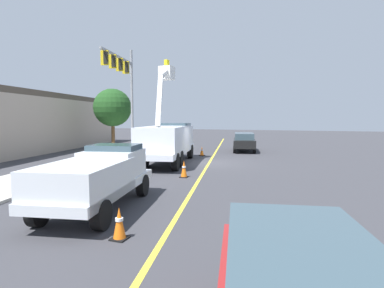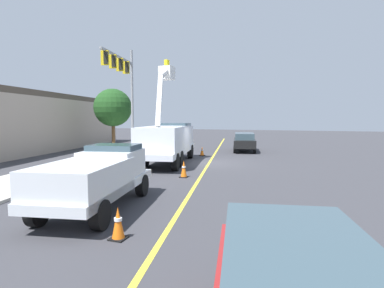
{
  "view_description": "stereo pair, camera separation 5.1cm",
  "coord_description": "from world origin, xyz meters",
  "px_view_note": "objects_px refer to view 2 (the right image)",
  "views": [
    {
      "loc": [
        -19.61,
        -5.93,
        3.05
      ],
      "look_at": [
        -1.46,
        0.71,
        1.4
      ],
      "focal_mm": 28.22,
      "sensor_mm": 36.0,
      "label": 1
    },
    {
      "loc": [
        -19.59,
        -5.98,
        3.05
      ],
      "look_at": [
        -1.46,
        0.71,
        1.4
      ],
      "focal_mm": 28.22,
      "sensor_mm": 36.0,
      "label": 2
    }
  ],
  "objects_px": {
    "service_pickup_truck": "(97,176)",
    "traffic_signal_mast": "(124,79)",
    "utility_bucket_truck": "(168,140)",
    "traffic_cone_mid_rear": "(202,151)",
    "traffic_cone_leading": "(118,223)",
    "traffic_cone_mid_front": "(184,169)",
    "passing_minivan": "(244,141)"
  },
  "relations": [
    {
      "from": "passing_minivan",
      "to": "traffic_cone_mid_front",
      "type": "height_order",
      "value": "passing_minivan"
    },
    {
      "from": "service_pickup_truck",
      "to": "traffic_signal_mast",
      "type": "height_order",
      "value": "traffic_signal_mast"
    },
    {
      "from": "utility_bucket_truck",
      "to": "traffic_cone_mid_front",
      "type": "distance_m",
      "value": 5.28
    },
    {
      "from": "traffic_cone_mid_front",
      "to": "traffic_cone_mid_rear",
      "type": "height_order",
      "value": "traffic_cone_mid_front"
    },
    {
      "from": "traffic_cone_mid_front",
      "to": "traffic_cone_mid_rear",
      "type": "distance_m",
      "value": 9.1
    },
    {
      "from": "utility_bucket_truck",
      "to": "traffic_signal_mast",
      "type": "bearing_deg",
      "value": 62.88
    },
    {
      "from": "traffic_cone_leading",
      "to": "traffic_signal_mast",
      "type": "xyz_separation_m",
      "value": [
        14.89,
        9.37,
        5.77
      ]
    },
    {
      "from": "utility_bucket_truck",
      "to": "passing_minivan",
      "type": "relative_size",
      "value": 1.68
    },
    {
      "from": "service_pickup_truck",
      "to": "utility_bucket_truck",
      "type": "bearing_deg",
      "value": 11.85
    },
    {
      "from": "utility_bucket_truck",
      "to": "service_pickup_truck",
      "type": "bearing_deg",
      "value": -168.15
    },
    {
      "from": "utility_bucket_truck",
      "to": "service_pickup_truck",
      "type": "relative_size",
      "value": 1.44
    },
    {
      "from": "passing_minivan",
      "to": "traffic_cone_mid_front",
      "type": "relative_size",
      "value": 5.79
    },
    {
      "from": "traffic_cone_mid_rear",
      "to": "traffic_signal_mast",
      "type": "xyz_separation_m",
      "value": [
        -2.02,
        5.99,
        5.81
      ]
    },
    {
      "from": "service_pickup_truck",
      "to": "traffic_cone_leading",
      "type": "height_order",
      "value": "service_pickup_truck"
    },
    {
      "from": "utility_bucket_truck",
      "to": "passing_minivan",
      "type": "bearing_deg",
      "value": -21.06
    },
    {
      "from": "traffic_cone_mid_rear",
      "to": "traffic_signal_mast",
      "type": "bearing_deg",
      "value": 108.61
    },
    {
      "from": "traffic_cone_mid_front",
      "to": "traffic_cone_mid_rear",
      "type": "bearing_deg",
      "value": 12.36
    },
    {
      "from": "service_pickup_truck",
      "to": "traffic_cone_mid_front",
      "type": "relative_size",
      "value": 6.73
    },
    {
      "from": "traffic_cone_mid_rear",
      "to": "traffic_signal_mast",
      "type": "height_order",
      "value": "traffic_signal_mast"
    },
    {
      "from": "passing_minivan",
      "to": "traffic_cone_mid_front",
      "type": "xyz_separation_m",
      "value": [
        -13.43,
        0.66,
        -0.54
      ]
    },
    {
      "from": "utility_bucket_truck",
      "to": "traffic_cone_mid_front",
      "type": "xyz_separation_m",
      "value": [
        -4.27,
        -2.87,
        -1.18
      ]
    },
    {
      "from": "traffic_signal_mast",
      "to": "traffic_cone_mid_front",
      "type": "bearing_deg",
      "value": -130.87
    },
    {
      "from": "traffic_signal_mast",
      "to": "traffic_cone_leading",
      "type": "bearing_deg",
      "value": -147.83
    },
    {
      "from": "traffic_cone_mid_rear",
      "to": "traffic_cone_leading",
      "type": "bearing_deg",
      "value": -168.72
    },
    {
      "from": "passing_minivan",
      "to": "traffic_cone_leading",
      "type": "relative_size",
      "value": 6.12
    },
    {
      "from": "traffic_cone_leading",
      "to": "traffic_cone_mid_front",
      "type": "height_order",
      "value": "traffic_cone_mid_front"
    },
    {
      "from": "service_pickup_truck",
      "to": "traffic_signal_mast",
      "type": "relative_size",
      "value": 0.66
    },
    {
      "from": "passing_minivan",
      "to": "traffic_signal_mast",
      "type": "height_order",
      "value": "traffic_signal_mast"
    },
    {
      "from": "traffic_cone_mid_front",
      "to": "traffic_cone_mid_rear",
      "type": "xyz_separation_m",
      "value": [
        8.89,
        1.95,
        -0.06
      ]
    },
    {
      "from": "traffic_cone_mid_front",
      "to": "traffic_cone_mid_rear",
      "type": "relative_size",
      "value": 1.16
    },
    {
      "from": "passing_minivan",
      "to": "traffic_cone_mid_rear",
      "type": "relative_size",
      "value": 6.73
    },
    {
      "from": "traffic_cone_mid_front",
      "to": "traffic_cone_leading",
      "type": "bearing_deg",
      "value": -169.93
    }
  ]
}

